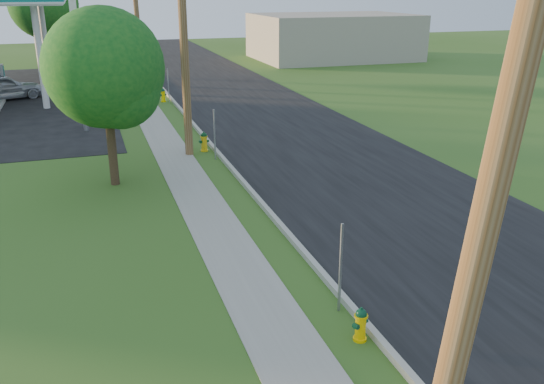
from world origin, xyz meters
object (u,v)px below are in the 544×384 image
object	(u,v)px
price_pylon	(73,11)
tree_verge	(108,73)
utility_pole_mid	(183,28)
hydrant_near	(361,324)
utility_pole_near	(497,168)
tree_lot	(45,7)
utility_pole_far	(137,12)
hydrant_far	(163,95)
car_silver	(3,87)
hydrant_mid	(204,142)

from	to	relation	value
price_pylon	tree_verge	world-z (taller)	price_pylon
utility_pole_mid	hydrant_near	size ratio (longest dim) A/B	13.62
price_pylon	utility_pole_near	bearing A→B (deg)	-80.58
tree_lot	hydrant_near	xyz separation A→B (m)	(6.77, -39.61, -4.62)
utility_pole_near	utility_pole_far	world-z (taller)	utility_pole_far
tree_lot	hydrant_far	size ratio (longest dim) A/B	9.53
tree_verge	hydrant_near	size ratio (longest dim) A/B	8.24
utility_pole_mid	car_silver	xyz separation A→B (m)	(-8.40, 15.19, -4.20)
utility_pole_far	price_pylon	world-z (taller)	utility_pole_far
tree_lot	hydrant_near	size ratio (longest dim) A/B	10.73
tree_lot	tree_verge	bearing A→B (deg)	-84.10
tree_verge	price_pylon	bearing A→B (deg)	96.00
utility_pole_near	car_silver	world-z (taller)	utility_pole_near
hydrant_mid	hydrant_near	bearing A→B (deg)	-89.53
tree_verge	car_silver	bearing A→B (deg)	106.57
tree_lot	car_silver	xyz separation A→B (m)	(-2.43, -10.51, -4.22)
utility_pole_far	tree_lot	xyz separation A→B (m)	(-5.97, 7.70, 0.17)
price_pylon	hydrant_mid	world-z (taller)	price_pylon
price_pylon	hydrant_mid	distance (m)	8.55
price_pylon	hydrant_near	size ratio (longest dim) A/B	9.52
hydrant_mid	hydrant_far	distance (m)	11.33
hydrant_far	utility_pole_mid	bearing A→B (deg)	-92.81
utility_pole_near	utility_pole_far	distance (m)	36.00
hydrant_near	hydrant_mid	bearing A→B (deg)	90.47
utility_pole_mid	hydrant_mid	bearing A→B (deg)	25.06
tree_verge	car_silver	distance (m)	19.14
hydrant_mid	utility_pole_far	bearing A→B (deg)	92.21
utility_pole_near	tree_lot	xyz separation A→B (m)	(-5.97, 43.70, 0.17)
utility_pole_far	hydrant_near	bearing A→B (deg)	-88.57
price_pylon	hydrant_mid	bearing A→B (deg)	-48.50
hydrant_near	hydrant_far	bearing A→B (deg)	90.51
price_pylon	tree_verge	size ratio (longest dim) A/B	1.16
hydrant_mid	hydrant_far	xyz separation A→B (m)	(-0.11, 11.33, -0.01)
utility_pole_mid	tree_lot	distance (m)	26.38
tree_lot	hydrant_mid	size ratio (longest dim) A/B	9.27
tree_lot	hydrant_far	distance (m)	16.16
car_silver	hydrant_near	bearing A→B (deg)	176.41
utility_pole_mid	tree_verge	world-z (taller)	utility_pole_mid
hydrant_near	car_silver	size ratio (longest dim) A/B	0.16
utility_pole_mid	price_pylon	xyz separation A→B (m)	(-3.90, 5.50, 0.48)
hydrant_near	tree_lot	bearing A→B (deg)	99.70
utility_pole_mid	hydrant_near	xyz separation A→B (m)	(0.80, -13.91, -4.60)
tree_lot	hydrant_mid	xyz separation A→B (m)	(6.66, -25.38, -4.57)
utility_pole_far	utility_pole_mid	bearing A→B (deg)	-90.00
utility_pole_mid	car_silver	distance (m)	17.86
tree_lot	car_silver	world-z (taller)	tree_lot
hydrant_far	tree_lot	bearing A→B (deg)	114.98
utility_pole_far	car_silver	xyz separation A→B (m)	(-8.40, -2.81, -4.05)
utility_pole_far	hydrant_mid	xyz separation A→B (m)	(0.68, -17.68, -4.40)
hydrant_mid	price_pylon	bearing A→B (deg)	131.50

